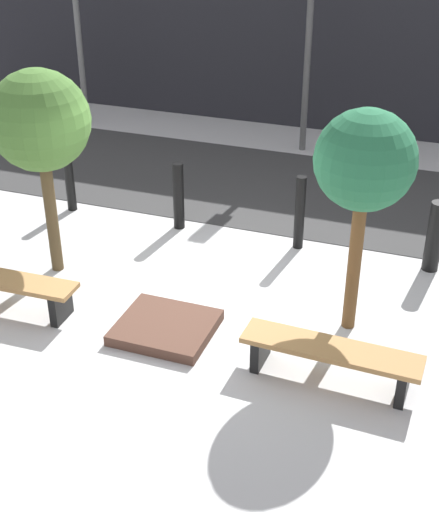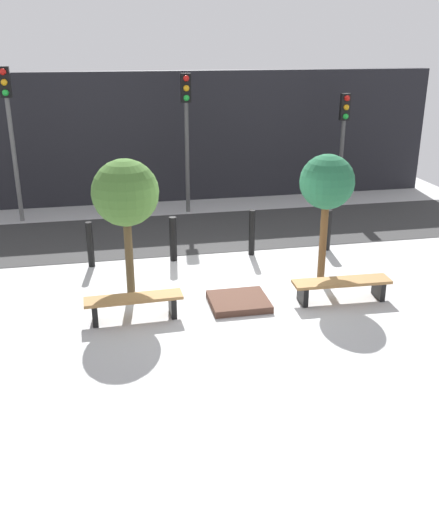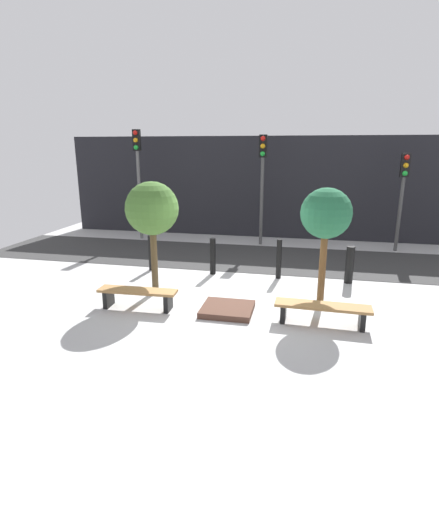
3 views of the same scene
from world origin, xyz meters
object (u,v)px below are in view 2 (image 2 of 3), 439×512
planter_bed (239,302)px  tree_behind_left_bench (125,194)px  bench_left (134,303)px  bollard_center (252,233)px  bench_right (341,286)px  bollard_right (326,230)px  traffic_light_mid_east (344,128)px  traffic_light_west (9,118)px  bollard_left (173,239)px  traffic_light_mid_west (186,119)px  tree_behind_right_bench (327,184)px  bollard_far_left (90,245)px

planter_bed → tree_behind_left_bench: size_ratio=0.41×
bench_left → tree_behind_left_bench: 2.06m
bollard_center → tree_behind_left_bench: bearing=-149.4°
bench_right → tree_behind_left_bench: 4.51m
bollard_right → traffic_light_mid_east: (1.95, 3.91, 1.81)m
traffic_light_mid_east → traffic_light_west: bearing=180.0°
bollard_left → traffic_light_mid_west: 4.57m
tree_behind_right_bench → traffic_light_mid_east: size_ratio=0.81×
tree_behind_left_bench → bollard_center: (2.94, 1.74, -1.53)m
traffic_light_west → traffic_light_mid_west: size_ratio=1.06×
tree_behind_left_bench → traffic_light_mid_east: bearing=39.9°
traffic_light_west → traffic_light_mid_west: 4.74m
bench_left → bollard_right: bollard_right is taller
bollard_far_left → bollard_left: size_ratio=1.00×
bench_left → bollard_far_left: bearing=103.7°
bench_right → bollard_left: bollard_left is taller
tree_behind_left_bench → traffic_light_mid_east: 8.80m
bollard_far_left → bollard_left: bearing=0.0°
traffic_light_mid_east → bollard_far_left: bearing=-152.6°
bollard_far_left → bollard_right: (5.58, 0.00, -0.02)m
tree_behind_left_bench → planter_bed: bearing=-23.7°
bench_right → traffic_light_mid_west: traffic_light_mid_west is taller
bollard_left → traffic_light_west: 5.93m
bollard_left → traffic_light_west: size_ratio=0.25×
bench_left → traffic_light_mid_west: traffic_light_mid_west is taller
bollard_right → traffic_light_mid_east: size_ratio=0.30×
bench_left → planter_bed: bearing=3.9°
bench_right → traffic_light_mid_west: size_ratio=0.49×
bollard_center → traffic_light_mid_west: (-0.93, 3.91, 2.16)m
planter_bed → traffic_light_mid_west: bearing=90.0°
bollard_center → traffic_light_west: bearing=145.4°
bench_right → bollard_right: bearing=76.3°
traffic_light_mid_east → bollard_left: bearing=-145.4°
bench_right → bollard_right: (0.79, 2.82, 0.19)m
planter_bed → traffic_light_mid_west: size_ratio=0.28×
tree_behind_left_bench → traffic_light_mid_west: traffic_light_mid_west is taller
bollard_center → bollard_far_left: bearing=180.0°
tree_behind_left_bench → bollard_far_left: 2.46m
bench_left → bollard_left: bearing=67.3°
planter_bed → traffic_light_west: bearing=126.0°
bollard_right → traffic_light_mid_west: 5.29m
tree_behind_left_bench → traffic_light_mid_east: traffic_light_mid_east is taller
traffic_light_mid_west → planter_bed: bearing=-90.0°
traffic_light_west → traffic_light_mid_west: traffic_light_west is taller
bench_left → tree_behind_right_bench: (4.01, 1.08, 1.76)m
traffic_light_mid_west → bollard_left: bearing=-103.4°
bench_right → tree_behind_left_bench: tree_behind_left_bench is taller
traffic_light_mid_west → bench_left: bearing=-106.6°
bench_right → bollard_left: (-2.94, 2.82, 0.21)m
bollard_far_left → bollard_center: bollard_center is taller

